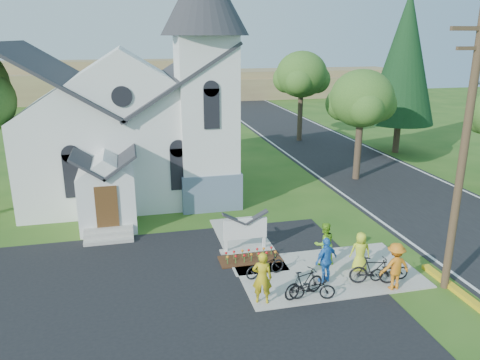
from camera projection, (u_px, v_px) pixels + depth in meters
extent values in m
plane|color=#285217|center=(296.00, 284.00, 17.68)|extent=(120.00, 120.00, 0.00)
cube|color=black|center=(102.00, 343.00, 14.27)|extent=(20.00, 16.00, 0.02)
cube|color=black|center=(356.00, 165.00, 33.84)|extent=(8.00, 90.00, 0.02)
cube|color=#9F9A90|center=(328.00, 273.00, 18.47)|extent=(7.00, 4.00, 0.05)
cube|color=white|center=(127.00, 150.00, 27.70)|extent=(11.00, 9.00, 5.00)
cube|color=slate|center=(208.00, 186.00, 26.02)|extent=(3.20, 3.20, 2.00)
cube|color=white|center=(207.00, 123.00, 24.99)|extent=(3.00, 3.00, 9.00)
cube|color=white|center=(108.00, 200.00, 22.50)|extent=(2.60, 2.40, 2.80)
cube|color=#543418|center=(107.00, 207.00, 21.33)|extent=(1.00, 0.10, 2.00)
cube|color=#9F9A90|center=(245.00, 250.00, 20.37)|extent=(2.20, 0.40, 0.10)
cube|color=white|center=(226.00, 241.00, 20.04)|extent=(0.12, 0.12, 1.00)
cube|color=white|center=(264.00, 238.00, 20.42)|extent=(0.12, 0.12, 1.00)
cube|color=white|center=(245.00, 229.00, 20.08)|extent=(1.90, 0.14, 0.90)
cube|color=#36190E|center=(250.00, 259.00, 19.54)|extent=(2.60, 1.10, 0.07)
cylinder|color=#412D20|center=(463.00, 157.00, 15.99)|extent=(0.28, 0.28, 10.00)
cube|color=#412D20|center=(479.00, 48.00, 14.93)|extent=(1.60, 0.12, 0.12)
cylinder|color=#3D2C21|center=(358.00, 149.00, 30.12)|extent=(0.44, 0.44, 4.05)
ellipsoid|color=#315F20|center=(362.00, 98.00, 29.17)|extent=(4.00, 4.00, 3.60)
cylinder|color=#3D2C21|center=(300.00, 116.00, 41.32)|extent=(0.44, 0.44, 4.50)
ellipsoid|color=#315F20|center=(302.00, 74.00, 40.27)|extent=(4.40, 4.40, 3.96)
cylinder|color=#3D2C21|center=(397.00, 138.00, 37.39)|extent=(0.50, 0.50, 2.40)
cone|color=black|center=(405.00, 58.00, 35.56)|extent=(5.20, 5.20, 10.00)
cube|color=olive|center=(207.00, 84.00, 70.47)|extent=(60.00, 8.00, 4.00)
cube|color=olive|center=(97.00, 80.00, 68.55)|extent=(30.00, 6.00, 5.60)
cube|color=olive|center=(311.00, 87.00, 72.31)|extent=(25.00, 6.00, 3.00)
imported|color=gold|center=(262.00, 278.00, 16.12)|extent=(0.80, 0.65, 1.90)
imported|color=black|center=(265.00, 266.00, 18.04)|extent=(1.78, 1.01, 0.88)
imported|color=#70B522|center=(324.00, 244.00, 18.86)|extent=(0.94, 0.77, 1.80)
imported|color=black|center=(304.00, 283.00, 16.61)|extent=(1.79, 1.03, 1.04)
imported|color=blue|center=(326.00, 260.00, 17.50)|extent=(1.14, 0.80, 1.80)
imported|color=black|center=(312.00, 288.00, 16.45)|extent=(1.72, 0.91, 0.86)
imported|color=orange|center=(395.00, 266.00, 17.03)|extent=(1.18, 0.71, 1.80)
imported|color=black|center=(373.00, 270.00, 17.45)|extent=(1.87, 0.95, 1.08)
imported|color=#C0D227|center=(360.00, 252.00, 18.36)|extent=(0.90, 0.71, 1.62)
imported|color=black|center=(389.00, 270.00, 17.75)|extent=(1.56, 0.64, 0.80)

